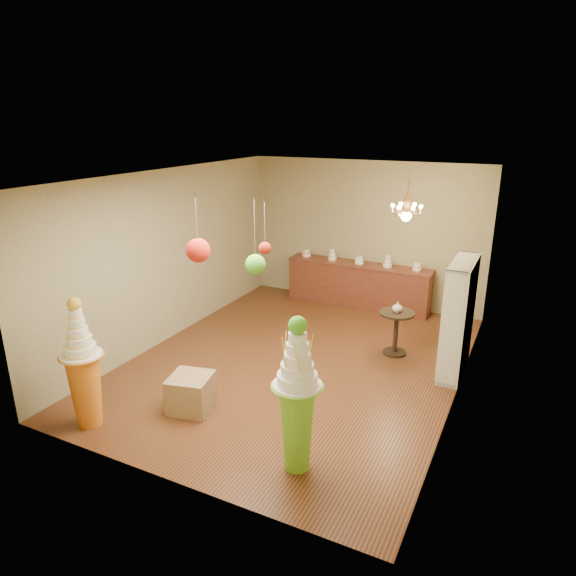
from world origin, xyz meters
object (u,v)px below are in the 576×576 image
at_px(pedestal_green, 297,408).
at_px(pedestal_orange, 84,378).
at_px(sideboard, 358,284).
at_px(round_table, 396,327).

bearing_deg(pedestal_green, pedestal_orange, -171.69).
height_order(pedestal_orange, sideboard, pedestal_orange).
xyz_separation_m(pedestal_green, round_table, (0.20, 3.43, -0.29)).
bearing_deg(pedestal_orange, sideboard, 74.01).
height_order(pedestal_green, round_table, pedestal_green).
relative_size(pedestal_green, pedestal_orange, 1.06).
height_order(pedestal_green, pedestal_orange, pedestal_green).
distance_m(pedestal_green, pedestal_orange, 2.83).
xyz_separation_m(pedestal_green, pedestal_orange, (-2.80, -0.41, -0.11)).
bearing_deg(round_table, pedestal_green, -93.38).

